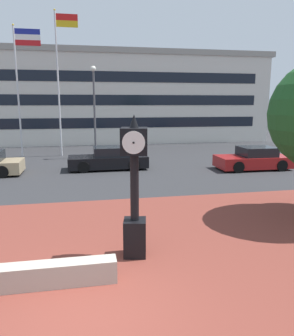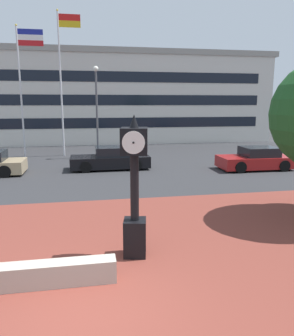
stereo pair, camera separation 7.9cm
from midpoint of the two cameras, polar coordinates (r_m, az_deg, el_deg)
ground_plane at (r=6.61m, az=-11.37°, el=-23.42°), size 200.00×200.00×0.00m
plaza_brick_paving at (r=7.91m, az=-11.29°, el=-17.16°), size 44.00×11.04×0.01m
planter_wall at (r=7.46m, az=-18.55°, el=-17.23°), size 3.20×0.42×0.50m
street_clock at (r=7.94m, az=-2.46°, el=-3.87°), size 0.72×0.76×3.48m
car_street_near at (r=19.83m, az=17.86°, el=1.46°), size 4.17×2.00×1.28m
car_street_far at (r=19.01m, az=-6.73°, el=1.52°), size 4.48×1.93×1.28m
flagpole_primary at (r=24.65m, az=-21.16°, el=14.17°), size 1.75×0.14×8.85m
flagpole_secondary at (r=24.37m, az=-14.96°, el=15.41°), size 1.56×0.14×9.89m
civic_building at (r=35.74m, az=-8.12°, el=11.89°), size 32.33×12.25×8.49m
street_lamp_post at (r=22.89m, az=-9.21°, el=11.18°), size 0.36×0.36×6.14m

